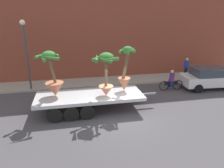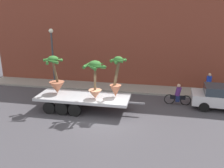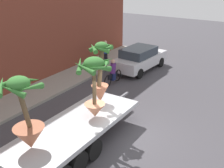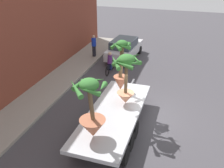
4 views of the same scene
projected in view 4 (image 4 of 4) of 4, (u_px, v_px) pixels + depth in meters
ground_plane at (146, 114)px, 12.83m from camera, size 60.00×60.00×0.00m
sidewalk at (42, 95)px, 14.46m from camera, size 24.00×2.20×0.15m
building_facade at (4, 21)px, 13.06m from camera, size 24.00×1.20×8.46m
flatbed_trailer at (112, 119)px, 11.11m from camera, size 7.05×2.28×0.98m
potted_palm_rear at (121, 69)px, 12.65m from camera, size 1.15×1.12×2.64m
potted_palm_middle at (92, 115)px, 9.20m from camera, size 1.42×1.41×2.54m
potted_palm_front at (126, 77)px, 11.33m from camera, size 1.47×1.52×2.44m
cyclist at (110, 64)px, 17.25m from camera, size 1.84×0.34×1.54m
parked_car at (124, 48)px, 19.71m from camera, size 4.51×2.14×1.58m
pedestrian_near_gate at (94, 45)px, 19.67m from camera, size 0.36×0.36×1.71m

